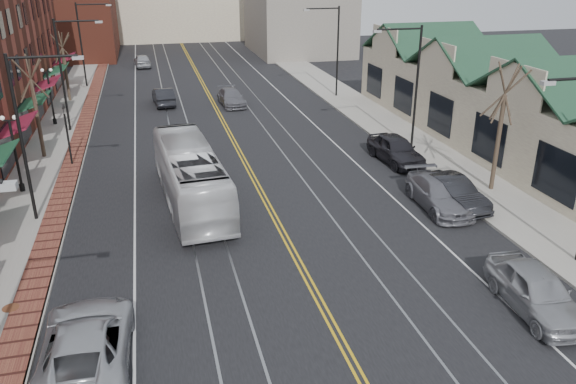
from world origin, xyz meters
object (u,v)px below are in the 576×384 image
parked_car_a (536,291)px  parked_car_c (439,194)px  parked_car_b (452,192)px  transit_bus (190,175)px  parked_suv (86,345)px  parked_car_d (396,149)px

parked_car_a → parked_car_c: bearing=87.7°
parked_car_b → parked_car_c: parked_car_b is taller
transit_bus → parked_suv: bearing=66.5°
parked_car_b → parked_car_d: 7.05m
parked_car_c → parked_car_a: bearing=-93.2°
parked_suv → parked_car_b: (17.49, 8.59, -0.05)m
parked_car_c → parked_car_b: bearing=5.7°
transit_bus → parked_car_a: 17.26m
parked_car_c → parked_car_d: (0.76, 7.08, 0.10)m
parked_car_a → parked_car_c: size_ratio=0.92×
parked_car_a → parked_car_c: parked_car_a is taller
parked_car_a → transit_bus: bearing=135.2°
parked_suv → parked_car_c: bearing=-151.2°
parked_suv → parked_car_b: size_ratio=1.26×
parked_suv → parked_car_d: (17.49, 15.64, 0.03)m
transit_bus → parked_car_c: 12.94m
parked_suv → parked_car_c: parked_suv is taller
parked_car_a → parked_car_b: size_ratio=1.02×
parked_car_d → parked_car_b: bearing=-94.4°
parked_car_a → parked_car_c: 9.32m
transit_bus → parked_suv: 13.06m
parked_suv → parked_car_b: bearing=-152.2°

